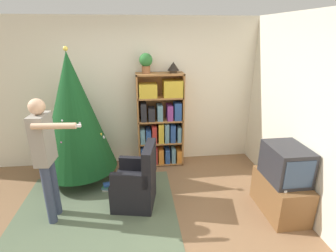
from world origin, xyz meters
The scene contains 14 objects.
ground_plane centered at (0.00, 0.00, 0.00)m, with size 14.00×14.00×0.00m, color #846042.
wall_back centered at (0.00, 1.96, 1.30)m, with size 8.00×0.10×2.60m.
wall_right centered at (2.26, 0.00, 1.30)m, with size 0.10×8.00×2.60m.
area_rug centered at (-0.54, 0.44, 0.00)m, with size 2.18×1.88×0.01m.
bookshelf centered at (0.49, 1.72, 0.83)m, with size 0.82×0.32×1.69m.
tv_stand centered at (1.96, 0.12, 0.25)m, with size 0.47×0.82×0.51m.
television centered at (1.96, 0.12, 0.74)m, with size 0.46×0.60×0.46m.
game_remote centered at (1.82, -0.12, 0.52)m, with size 0.04×0.12×0.02m.
christmas_tree centered at (-0.90, 1.34, 1.15)m, with size 1.21×1.21×2.15m.
armchair centered at (0.03, 0.52, 0.32)m, with size 0.67×0.66×0.92m.
standing_person centered at (-1.05, 0.35, 0.97)m, with size 0.62×0.51×1.63m.
potted_plant centered at (0.25, 1.73, 1.88)m, with size 0.22×0.22×0.33m.
table_lamp centered at (0.71, 1.73, 1.79)m, with size 0.20×0.20×0.18m.
book_pile_near_tree centered at (-0.41, 0.92, 0.05)m, with size 0.25×0.19×0.12m.
Camera 1 is at (0.08, -2.69, 2.34)m, focal length 28.00 mm.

